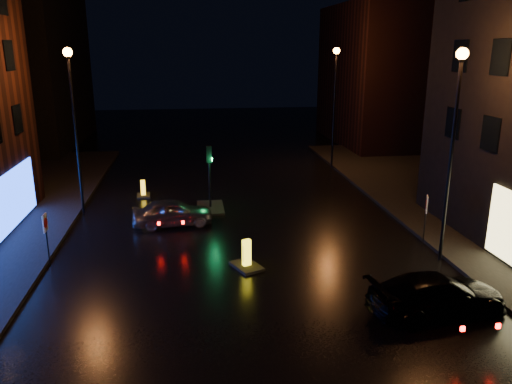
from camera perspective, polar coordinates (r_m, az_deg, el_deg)
ground at (r=14.52m, az=2.46°, el=-19.02°), size 120.00×120.00×0.00m
building_far_left at (r=48.70m, az=-24.83°, el=13.15°), size 8.00×16.00×14.00m
building_far_right at (r=46.98m, az=14.16°, el=12.84°), size 8.00×14.00×12.00m
street_lamp_lfar at (r=26.43m, az=-20.18°, el=9.13°), size 0.44×0.44×8.37m
street_lamp_rnear at (r=20.47m, az=21.74°, el=7.17°), size 0.44×0.44×8.37m
street_lamp_rfar at (r=35.22m, az=9.00°, el=11.44°), size 0.44×0.44×8.37m
traffic_signal at (r=26.86m, az=-5.25°, el=-0.90°), size 1.40×2.40×3.45m
silver_hatchback at (r=24.59m, az=-9.51°, el=-2.32°), size 3.99×1.90×1.31m
dark_sedan at (r=17.51m, az=19.98°, el=-10.96°), size 4.80×2.42×1.34m
bollard_near at (r=19.84m, az=-1.08°, el=-7.95°), size 1.36×1.59×1.17m
bollard_far at (r=29.81m, az=-12.75°, el=-0.09°), size 0.83×1.17×0.97m
road_sign_left at (r=21.23m, az=-22.92°, el=-3.74°), size 0.07×0.52×2.13m
road_sign_right at (r=22.84m, az=18.89°, el=-1.76°), size 0.26×0.51×2.23m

